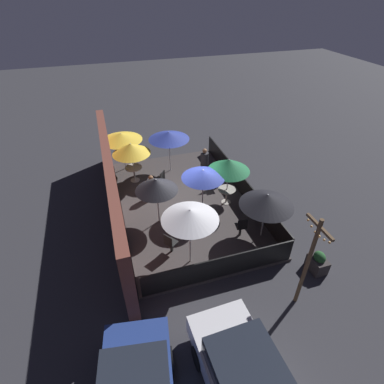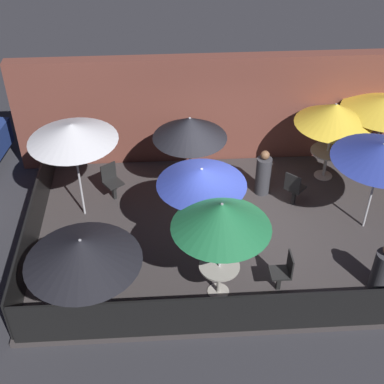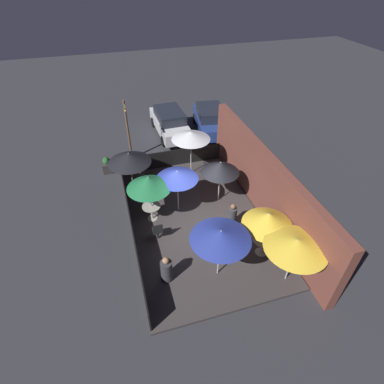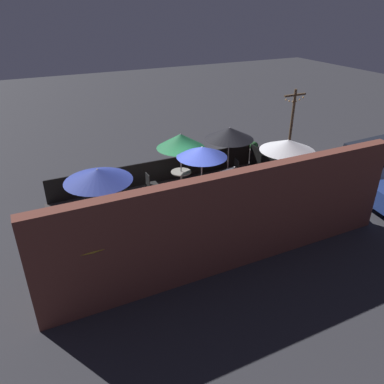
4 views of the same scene
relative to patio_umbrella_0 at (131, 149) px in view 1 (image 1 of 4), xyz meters
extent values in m
plane|color=#2D2D33|center=(-2.52, -1.93, -1.94)|extent=(60.00, 60.00, 0.00)
cube|color=#383333|center=(-2.52, -1.93, -1.88)|extent=(9.03, 5.70, 0.12)
cube|color=brown|center=(-2.52, 1.15, -0.45)|extent=(10.63, 0.36, 2.98)
cube|color=black|center=(-2.52, -4.73, -1.35)|extent=(8.83, 0.05, 0.95)
cube|color=black|center=(-6.99, -1.93, -1.35)|extent=(0.05, 5.50, 0.95)
cylinder|color=#B2B2B7|center=(0.00, 0.00, -0.78)|extent=(0.05, 0.05, 2.09)
cone|color=gold|center=(0.00, 0.00, 0.00)|extent=(1.86, 1.86, 0.53)
cylinder|color=#B2B2B7|center=(-3.11, -3.76, -0.68)|extent=(0.05, 0.05, 2.28)
cone|color=#1E6B3D|center=(-3.11, -3.76, 0.18)|extent=(1.84, 1.84, 0.55)
cylinder|color=#B2B2B7|center=(-6.01, -1.14, -0.60)|extent=(0.05, 0.05, 2.44)
cone|color=silver|center=(-6.01, -1.14, 0.42)|extent=(1.93, 1.93, 0.40)
cylinder|color=#B2B2B7|center=(-3.48, -0.52, -0.75)|extent=(0.05, 0.05, 2.14)
cone|color=black|center=(-3.48, -0.52, 0.06)|extent=(1.72, 1.72, 0.51)
cylinder|color=#B2B2B7|center=(0.42, -1.98, -0.71)|extent=(0.05, 0.05, 2.23)
cone|color=#283893|center=(0.42, -1.98, 0.22)|extent=(2.08, 2.08, 0.38)
cylinder|color=#B2B2B7|center=(1.35, 0.31, -0.79)|extent=(0.05, 0.05, 2.07)
cone|color=gold|center=(1.35, 0.31, 0.06)|extent=(2.13, 2.13, 0.38)
cylinder|color=#B2B2B7|center=(-5.55, -4.27, -0.80)|extent=(0.05, 0.05, 2.04)
cone|color=black|center=(-5.55, -4.27, -0.03)|extent=(2.05, 2.05, 0.50)
cylinder|color=#B2B2B7|center=(-3.37, -2.50, -0.75)|extent=(0.05, 0.05, 2.15)
cone|color=#283893|center=(-3.37, -2.50, 0.14)|extent=(1.81, 1.81, 0.38)
cylinder|color=#9E998E|center=(0.00, 0.00, -1.81)|extent=(0.47, 0.47, 0.02)
cylinder|color=#9E998E|center=(0.00, 0.00, -1.45)|extent=(0.08, 0.08, 0.74)
cylinder|color=#9E998E|center=(0.00, 0.00, -1.06)|extent=(0.85, 0.85, 0.04)
cylinder|color=#9E998E|center=(-3.11, -3.76, -1.81)|extent=(0.44, 0.44, 0.02)
cylinder|color=#9E998E|center=(-3.11, -3.76, -1.47)|extent=(0.08, 0.08, 0.71)
cylinder|color=#9E998E|center=(-3.11, -3.76, -1.10)|extent=(0.79, 0.79, 0.04)
cube|color=black|center=(-5.28, -3.46, -1.59)|extent=(0.09, 0.09, 0.46)
cube|color=black|center=(-5.28, -3.46, -1.34)|extent=(0.45, 0.45, 0.04)
cube|color=black|center=(-5.46, -3.44, -1.10)|extent=(0.08, 0.40, 0.44)
cube|color=black|center=(-1.03, -1.09, -1.58)|extent=(0.11, 0.11, 0.48)
cube|color=black|center=(-1.03, -1.09, -1.32)|extent=(0.57, 0.57, 0.04)
cube|color=black|center=(-1.15, -1.22, -1.08)|extent=(0.31, 0.30, 0.44)
cube|color=black|center=(-5.33, -0.61, -1.60)|extent=(0.11, 0.11, 0.44)
cube|color=black|center=(-5.33, -0.61, -1.36)|extent=(0.56, 0.56, 0.04)
cube|color=black|center=(-5.43, -0.46, -1.12)|extent=(0.34, 0.26, 0.44)
cube|color=black|center=(-1.90, -3.75, -1.61)|extent=(0.08, 0.08, 0.43)
cube|color=black|center=(-1.90, -3.75, -1.37)|extent=(0.40, 0.40, 0.04)
cube|color=black|center=(-1.72, -3.74, -1.13)|extent=(0.03, 0.40, 0.44)
cylinder|color=#333338|center=(-1.70, -0.58, -1.33)|extent=(0.39, 0.39, 0.99)
sphere|color=brown|center=(-1.70, -0.58, -0.72)|extent=(0.22, 0.22, 0.22)
cylinder|color=#333338|center=(0.14, -3.82, -1.37)|extent=(0.58, 0.58, 0.91)
sphere|color=#9E704C|center=(0.14, -3.82, -0.80)|extent=(0.24, 0.24, 0.24)
cube|color=#332D2D|center=(-7.63, -5.40, -1.66)|extent=(0.72, 0.50, 0.56)
ellipsoid|color=#235128|center=(-7.63, -5.40, -1.30)|extent=(0.47, 0.37, 0.42)
cylinder|color=brown|center=(-8.53, -3.98, -0.19)|extent=(0.12, 0.12, 3.50)
cube|color=brown|center=(-8.53, -3.98, 1.31)|extent=(1.10, 0.08, 0.08)
sphere|color=#F4B260|center=(-8.99, -3.98, 1.16)|extent=(0.07, 0.07, 0.07)
sphere|color=#F4B260|center=(-8.81, -3.98, 1.08)|extent=(0.07, 0.07, 0.07)
sphere|color=#F4B260|center=(-8.63, -3.98, 1.03)|extent=(0.07, 0.07, 0.07)
sphere|color=#F4B260|center=(-8.44, -3.98, 1.03)|extent=(0.07, 0.07, 0.07)
sphere|color=#F4B260|center=(-8.26, -3.98, 1.08)|extent=(0.07, 0.07, 0.07)
sphere|color=#F4B260|center=(-8.08, -3.98, 1.16)|extent=(0.07, 0.07, 0.07)
cube|color=#1E232D|center=(-10.82, -1.15, -0.62)|extent=(2.50, 1.65, 0.60)
cylinder|color=black|center=(-9.48, -0.29, -1.62)|extent=(0.65, 0.20, 0.64)
cylinder|color=black|center=(-9.42, -1.91, -1.62)|extent=(0.65, 0.20, 0.64)
cylinder|color=black|center=(-9.04, 2.04, -1.62)|extent=(0.66, 0.28, 0.64)
cylinder|color=black|center=(-9.29, 0.44, -1.62)|extent=(0.66, 0.28, 0.64)
camera|label=1|loc=(-13.16, 1.02, 6.70)|focal=28.00mm
camera|label=2|loc=(-4.08, -10.93, 6.34)|focal=50.00mm
camera|label=3|loc=(6.62, -4.78, 7.47)|focal=28.00mm
camera|label=4|loc=(2.30, 8.45, 4.95)|focal=35.00mm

